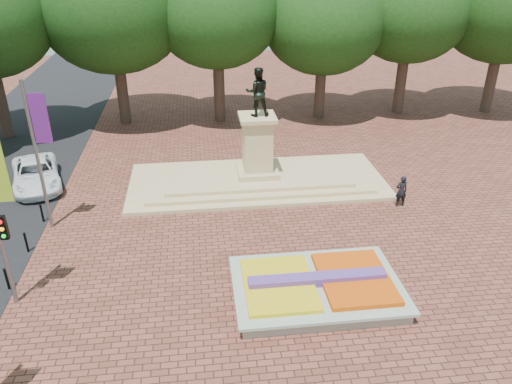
{
  "coord_description": "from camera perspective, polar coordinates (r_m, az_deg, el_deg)",
  "views": [
    {
      "loc": [
        -3.13,
        -16.75,
        12.07
      ],
      "look_at": [
        -0.74,
        2.59,
        2.2
      ],
      "focal_mm": 35.0,
      "sensor_mm": 36.0,
      "label": 1
    }
  ],
  "objects": [
    {
      "name": "tree_row_back",
      "position": [
        35.59,
        1.98,
        18.12
      ],
      "size": [
        44.8,
        8.8,
        10.43
      ],
      "color": "#3A2720",
      "rests_on": "ground"
    },
    {
      "name": "monument",
      "position": [
        27.34,
        0.16,
        2.71
      ],
      "size": [
        14.0,
        6.0,
        6.4
      ],
      "color": "tan",
      "rests_on": "ground"
    },
    {
      "name": "ground",
      "position": [
        20.89,
        2.92,
        -8.49
      ],
      "size": [
        90.0,
        90.0,
        0.0
      ],
      "primitive_type": "plane",
      "color": "brown",
      "rests_on": "ground"
    },
    {
      "name": "pedestrian",
      "position": [
        26.03,
        16.27,
        0.1
      ],
      "size": [
        0.6,
        0.39,
        1.65
      ],
      "primitive_type": "imported",
      "rotation": [
        0.0,
        0.0,
        3.14
      ],
      "color": "black",
      "rests_on": "ground"
    },
    {
      "name": "flower_bed",
      "position": [
        19.28,
        7.03,
        -10.72
      ],
      "size": [
        6.3,
        4.3,
        0.91
      ],
      "color": "gray",
      "rests_on": "ground"
    },
    {
      "name": "van",
      "position": [
        29.63,
        -23.85,
        1.89
      ],
      "size": [
        3.72,
        5.54,
        1.41
      ],
      "primitive_type": "imported",
      "rotation": [
        0.0,
        0.0,
        0.3
      ],
      "color": "white",
      "rests_on": "ground"
    }
  ]
}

